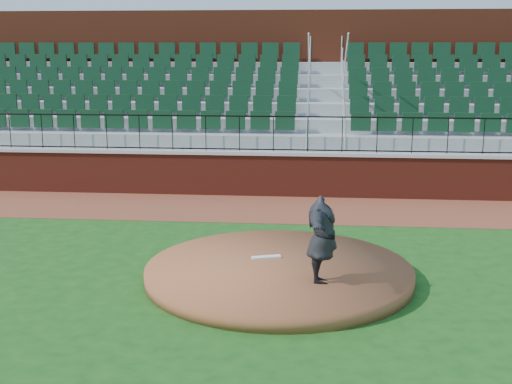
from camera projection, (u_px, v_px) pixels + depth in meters
ground at (249, 276)px, 12.70m from camera, size 90.00×90.00×0.00m
warning_track at (269, 208)px, 17.95m from camera, size 34.00×3.20×0.01m
field_wall at (273, 175)px, 19.38m from camera, size 34.00×0.35×1.20m
wall_cap at (273, 153)px, 19.24m from camera, size 34.00×0.45×0.10m
wall_railing at (273, 134)px, 19.12m from camera, size 34.00×0.05×1.00m
seating_stands at (279, 108)px, 21.67m from camera, size 34.00×5.10×4.60m
concourse_wall at (284, 88)px, 24.29m from camera, size 34.00×0.50×5.50m
pitchers_mound at (279, 273)px, 12.50m from camera, size 4.97×4.97×0.25m
pitching_rubber at (266, 257)px, 12.94m from camera, size 0.58×0.30×0.04m
pitcher at (322, 239)px, 11.47m from camera, size 0.53×1.90×1.54m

